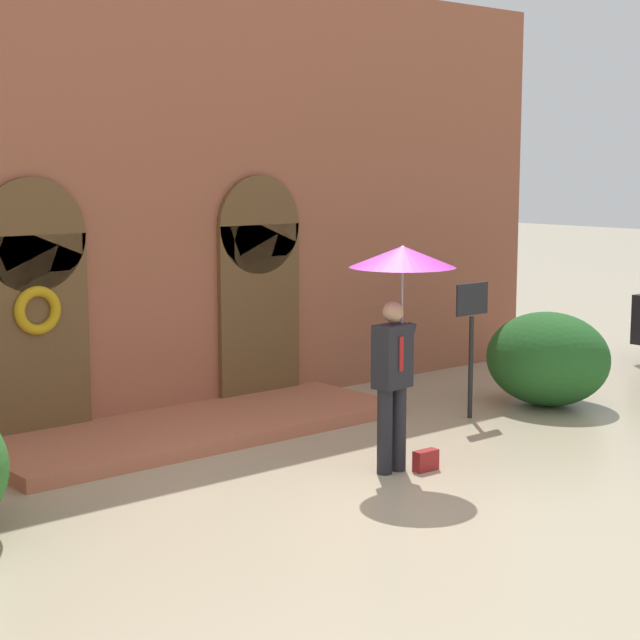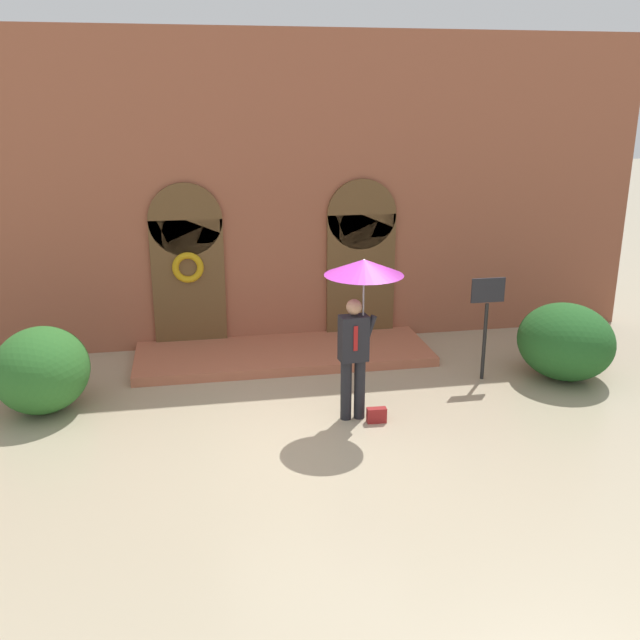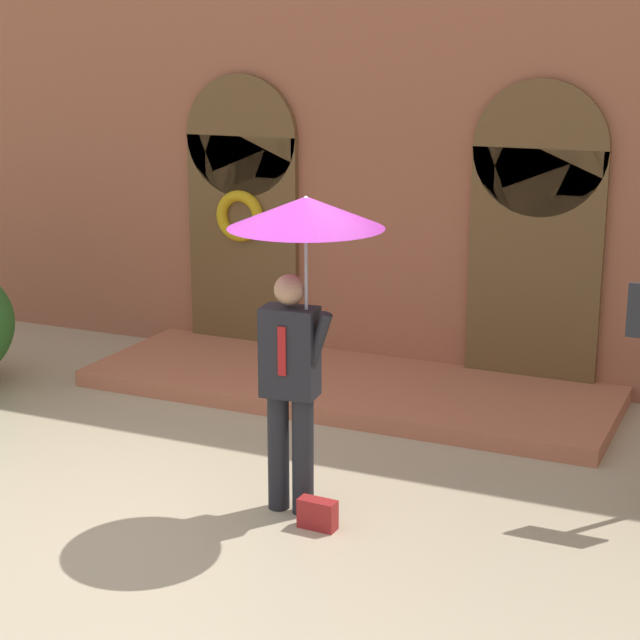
{
  "view_description": "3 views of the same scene",
  "coord_description": "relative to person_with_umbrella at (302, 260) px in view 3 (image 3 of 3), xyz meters",
  "views": [
    {
      "loc": [
        -6.95,
        -7.32,
        3.18
      ],
      "look_at": [
        0.39,
        1.25,
        1.54
      ],
      "focal_mm": 60.0,
      "sensor_mm": 36.0,
      "label": 1
    },
    {
      "loc": [
        -1.53,
        -8.81,
        4.49
      ],
      "look_at": [
        0.43,
        1.78,
        1.09
      ],
      "focal_mm": 40.0,
      "sensor_mm": 36.0,
      "label": 2
    },
    {
      "loc": [
        3.87,
        -6.19,
        3.42
      ],
      "look_at": [
        0.57,
        1.13,
        1.29
      ],
      "focal_mm": 60.0,
      "sensor_mm": 36.0,
      "label": 3
    }
  ],
  "objects": [
    {
      "name": "person_with_umbrella",
      "position": [
        0.0,
        0.0,
        0.0
      ],
      "size": [
        1.1,
        1.1,
        2.36
      ],
      "color": "black",
      "rests_on": "ground"
    },
    {
      "name": "building_facade",
      "position": [
        -0.75,
        3.74,
        0.77
      ],
      "size": [
        14.0,
        2.3,
        5.6
      ],
      "color": "#9E563D",
      "rests_on": "ground"
    },
    {
      "name": "ground_plane",
      "position": [
        -0.75,
        -0.42,
        -1.91
      ],
      "size": [
        80.0,
        80.0,
        0.0
      ],
      "primitive_type": "plane",
      "color": "tan"
    },
    {
      "name": "handbag",
      "position": [
        0.21,
        -0.2,
        -1.8
      ],
      "size": [
        0.28,
        0.13,
        0.22
      ],
      "primitive_type": "cube",
      "rotation": [
        0.0,
        0.0,
        -0.04
      ],
      "color": "maroon",
      "rests_on": "ground"
    }
  ]
}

